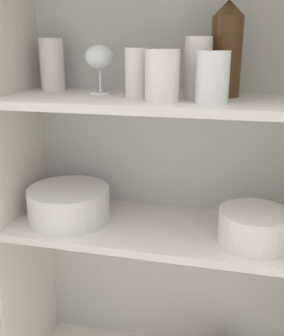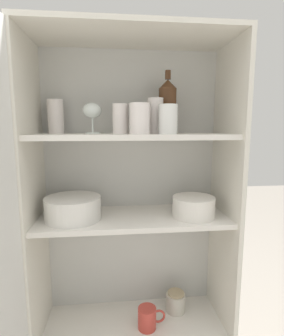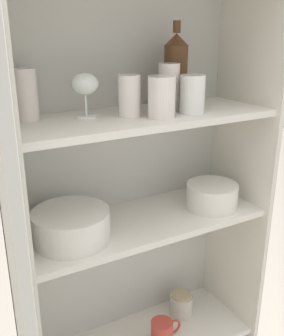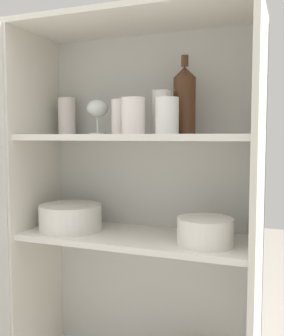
{
  "view_description": "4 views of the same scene",
  "coord_description": "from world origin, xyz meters",
  "px_view_note": "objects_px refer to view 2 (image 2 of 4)",
  "views": [
    {
      "loc": [
        0.18,
        -0.78,
        1.27
      ],
      "look_at": [
        -0.05,
        0.17,
        0.96
      ],
      "focal_mm": 42.0,
      "sensor_mm": 36.0,
      "label": 1
    },
    {
      "loc": [
        -0.07,
        -0.9,
        1.17
      ],
      "look_at": [
        0.04,
        0.19,
        1.0
      ],
      "focal_mm": 28.0,
      "sensor_mm": 36.0,
      "label": 2
    },
    {
      "loc": [
        -0.55,
        -0.83,
        1.38
      ],
      "look_at": [
        0.02,
        0.19,
        0.96
      ],
      "focal_mm": 42.0,
      "sensor_mm": 36.0,
      "label": 3
    },
    {
      "loc": [
        0.49,
        -1.06,
        1.14
      ],
      "look_at": [
        0.01,
        0.18,
        1.03
      ],
      "focal_mm": 42.0,
      "sensor_mm": 36.0,
      "label": 4
    }
  ],
  "objects_px": {
    "plate_stack_white": "(73,208)",
    "mixing_bowl_large": "(194,206)",
    "wine_bottle": "(167,106)",
    "storage_jar": "(176,302)",
    "coffee_mug_primary": "(148,318)"
  },
  "relations": [
    {
      "from": "coffee_mug_primary",
      "to": "mixing_bowl_large",
      "type": "bearing_deg",
      "value": 1.33
    },
    {
      "from": "coffee_mug_primary",
      "to": "storage_jar",
      "type": "bearing_deg",
      "value": 32.72
    },
    {
      "from": "wine_bottle",
      "to": "coffee_mug_primary",
      "type": "height_order",
      "value": "wine_bottle"
    },
    {
      "from": "wine_bottle",
      "to": "storage_jar",
      "type": "distance_m",
      "value": 0.89
    },
    {
      "from": "plate_stack_white",
      "to": "coffee_mug_primary",
      "type": "distance_m",
      "value": 0.57
    },
    {
      "from": "wine_bottle",
      "to": "mixing_bowl_large",
      "type": "height_order",
      "value": "wine_bottle"
    },
    {
      "from": "mixing_bowl_large",
      "to": "wine_bottle",
      "type": "bearing_deg",
      "value": 134.13
    },
    {
      "from": "plate_stack_white",
      "to": "mixing_bowl_large",
      "type": "distance_m",
      "value": 0.48
    },
    {
      "from": "mixing_bowl_large",
      "to": "storage_jar",
      "type": "relative_size",
      "value": 1.83
    },
    {
      "from": "wine_bottle",
      "to": "coffee_mug_primary",
      "type": "relative_size",
      "value": 2.16
    },
    {
      "from": "plate_stack_white",
      "to": "storage_jar",
      "type": "height_order",
      "value": "plate_stack_white"
    },
    {
      "from": "plate_stack_white",
      "to": "storage_jar",
      "type": "relative_size",
      "value": 2.35
    },
    {
      "from": "plate_stack_white",
      "to": "storage_jar",
      "type": "xyz_separation_m",
      "value": [
        0.44,
        0.07,
        -0.49
      ]
    },
    {
      "from": "plate_stack_white",
      "to": "wine_bottle",
      "type": "bearing_deg",
      "value": 10.94
    },
    {
      "from": "plate_stack_white",
      "to": "mixing_bowl_large",
      "type": "bearing_deg",
      "value": -2.58
    }
  ]
}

